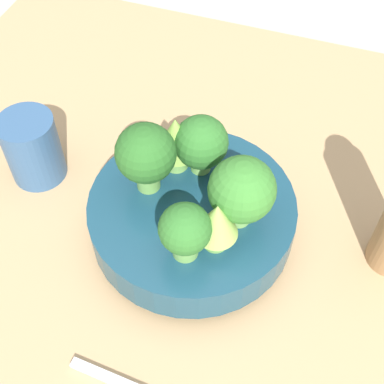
# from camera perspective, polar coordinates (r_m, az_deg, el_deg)

# --- Properties ---
(ground_plane) EXTENTS (6.00, 6.00, 0.00)m
(ground_plane) POSITION_cam_1_polar(r_m,az_deg,el_deg) (0.69, -0.70, -4.32)
(ground_plane) COLOR #ADA89E
(table) EXTENTS (0.89, 0.82, 0.04)m
(table) POSITION_cam_1_polar(r_m,az_deg,el_deg) (0.68, -0.72, -3.49)
(table) COLOR tan
(table) RESTS_ON ground_plane
(bowl) EXTENTS (0.24, 0.24, 0.06)m
(bowl) POSITION_cam_1_polar(r_m,az_deg,el_deg) (0.62, 0.00, -2.59)
(bowl) COLOR navy
(bowl) RESTS_ON table
(broccoli_floret_right) EXTENTS (0.07, 0.07, 0.09)m
(broccoli_floret_right) POSITION_cam_1_polar(r_m,az_deg,el_deg) (0.55, 5.34, 0.15)
(broccoli_floret_right) COLOR #7AB256
(broccoli_floret_right) RESTS_ON bowl
(broccoli_floret_front) EXTENTS (0.05, 0.05, 0.07)m
(broccoli_floret_front) POSITION_cam_1_polar(r_m,az_deg,el_deg) (0.53, -0.75, -4.14)
(broccoli_floret_front) COLOR #6BA34C
(broccoli_floret_front) RESTS_ON bowl
(broccoli_floret_back) EXTENTS (0.06, 0.06, 0.08)m
(broccoli_floret_back) POSITION_cam_1_polar(r_m,az_deg,el_deg) (0.60, 0.97, 5.23)
(broccoli_floret_back) COLOR #7AB256
(broccoli_floret_back) RESTS_ON bowl
(romanesco_piece_near) EXTENTS (0.05, 0.05, 0.07)m
(romanesco_piece_near) POSITION_cam_1_polar(r_m,az_deg,el_deg) (0.54, 2.66, -3.22)
(romanesco_piece_near) COLOR #6BA34C
(romanesco_piece_near) RESTS_ON bowl
(romanesco_piece_far) EXTENTS (0.05, 0.05, 0.07)m
(romanesco_piece_far) POSITION_cam_1_polar(r_m,az_deg,el_deg) (0.60, -1.76, 5.71)
(romanesco_piece_far) COLOR #7AB256
(romanesco_piece_far) RESTS_ON bowl
(broccoli_floret_left) EXTENTS (0.07, 0.07, 0.09)m
(broccoli_floret_left) POSITION_cam_1_polar(r_m,az_deg,el_deg) (0.58, -4.95, 3.97)
(broccoli_floret_left) COLOR #6BA34C
(broccoli_floret_left) RESTS_ON bowl
(cup) EXTENTS (0.07, 0.07, 0.09)m
(cup) POSITION_cam_1_polar(r_m,az_deg,el_deg) (0.70, -16.63, 4.51)
(cup) COLOR #33567F
(cup) RESTS_ON table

